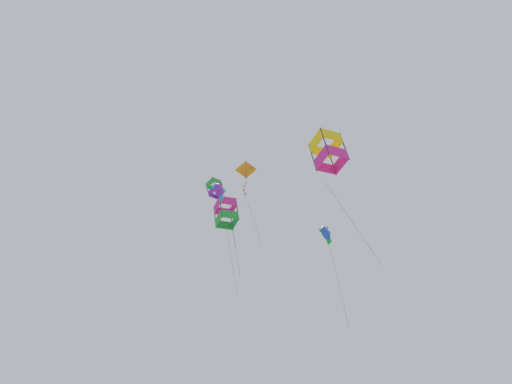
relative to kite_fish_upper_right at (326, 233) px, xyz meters
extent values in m
ellipsoid|color=blue|center=(0.00, 0.00, 0.01)|extent=(1.05, 1.03, 1.26)
cube|color=green|center=(-0.16, -0.26, 0.14)|extent=(0.38, 0.39, 0.25)
cube|color=green|center=(0.25, 0.18, 0.14)|extent=(0.38, 0.39, 0.25)
cube|color=green|center=(-0.20, 0.19, -0.61)|extent=(0.38, 0.35, 0.48)
sphere|color=black|center=(-0.14, -0.08, 0.44)|extent=(0.15, 0.15, 0.12)
sphere|color=black|center=(0.07, 0.15, 0.44)|extent=(0.15, 0.15, 0.12)
cylinder|color=#47474C|center=(-0.61, -0.23, -3.45)|extent=(0.90, 0.78, 5.48)
cube|color=yellow|center=(-1.06, 6.82, 3.78)|extent=(1.23, 1.04, 0.70)
cube|color=yellow|center=(-0.26, 5.80, 3.36)|extent=(1.23, 1.04, 0.70)
cube|color=yellow|center=(-1.20, 5.90, 3.57)|extent=(0.97, 1.22, 1.11)
cube|color=yellow|center=(-0.13, 6.73, 3.57)|extent=(0.97, 1.22, 1.11)
cube|color=#DB2D93|center=(-1.31, 7.15, 2.49)|extent=(1.23, 1.04, 0.70)
cube|color=#DB2D93|center=(-0.52, 6.13, 2.07)|extent=(1.23, 1.04, 0.70)
cube|color=#DB2D93|center=(-1.45, 6.22, 2.28)|extent=(0.97, 1.22, 1.11)
cube|color=#DB2D93|center=(-0.38, 7.06, 2.28)|extent=(0.97, 1.22, 1.11)
cylinder|color=#332D28|center=(-1.72, 6.57, 3.14)|extent=(0.49, 0.60, 2.10)
cylinder|color=#332D28|center=(-0.65, 7.40, 3.14)|extent=(0.49, 0.60, 2.10)
cylinder|color=#332D28|center=(-0.93, 5.55, 2.72)|extent=(0.49, 0.60, 2.10)
cylinder|color=#332D28|center=(0.14, 6.39, 2.72)|extent=(0.49, 0.60, 2.10)
cylinder|color=#47474C|center=(-1.72, 5.37, -0.93)|extent=(2.73, 1.48, 5.73)
cube|color=#DB2D93|center=(7.23, -0.47, 3.24)|extent=(1.24, 1.01, 0.69)
cube|color=#DB2D93|center=(7.97, -1.49, 2.79)|extent=(1.24, 1.01, 0.69)
cube|color=#DB2D93|center=(7.06, -1.37, 3.02)|extent=(0.92, 1.23, 1.12)
cube|color=#DB2D93|center=(8.14, -0.58, 3.02)|extent=(0.92, 1.23, 1.12)
cube|color=green|center=(6.97, -0.11, 1.98)|extent=(1.24, 1.01, 0.69)
cube|color=green|center=(7.71, -1.13, 1.54)|extent=(1.24, 1.01, 0.69)
cube|color=green|center=(6.80, -1.01, 1.76)|extent=(0.92, 1.23, 1.12)
cube|color=green|center=(7.88, -0.22, 1.76)|extent=(0.92, 1.23, 1.12)
cylinder|color=#332D28|center=(6.56, -0.68, 2.61)|extent=(0.50, 0.65, 2.04)
cylinder|color=#332D28|center=(7.64, 0.10, 2.61)|extent=(0.50, 0.65, 2.04)
cylinder|color=#332D28|center=(7.30, -1.70, 2.17)|extent=(0.50, 0.65, 2.04)
cylinder|color=#332D28|center=(8.38, -0.91, 2.17)|extent=(0.50, 0.65, 2.04)
cylinder|color=#47474C|center=(7.02, -1.08, -1.26)|extent=(1.13, 0.51, 5.38)
cube|color=orange|center=(5.45, 1.17, 4.92)|extent=(1.55, 0.35, 1.54)
cylinder|color=green|center=(5.44, 1.20, 4.93)|extent=(0.26, 0.54, 1.75)
cylinder|color=green|center=(5.45, 1.16, 5.06)|extent=(1.27, 0.17, 0.04)
cylinder|color=#47474C|center=(5.35, 1.41, 3.90)|extent=(0.02, 0.03, 0.30)
cube|color=red|center=(5.36, 1.41, 3.75)|extent=(0.15, 0.12, 0.06)
cylinder|color=#47474C|center=(5.41, 1.42, 3.61)|extent=(0.05, 0.10, 0.30)
cube|color=red|center=(5.46, 1.44, 3.46)|extent=(0.14, 0.13, 0.06)
cylinder|color=#47474C|center=(5.49, 1.44, 3.31)|extent=(0.01, 0.07, 0.30)
cube|color=red|center=(5.52, 1.44, 3.16)|extent=(0.12, 0.14, 0.06)
cylinder|color=#47474C|center=(5.46, 1.45, 3.01)|extent=(0.02, 0.12, 0.30)
cube|color=red|center=(5.41, 1.45, 2.86)|extent=(0.16, 0.09, 0.06)
cylinder|color=#47474C|center=(5.15, 0.64, 1.68)|extent=(1.57, 0.39, 4.76)
cube|color=green|center=(8.50, -1.47, 5.46)|extent=(0.62, 0.85, 0.44)
cube|color=green|center=(9.19, -1.88, 5.13)|extent=(0.62, 0.85, 0.44)
cube|color=green|center=(8.62, -2.05, 5.29)|extent=(0.86, 0.53, 0.76)
cube|color=green|center=(9.07, -1.30, 5.29)|extent=(0.86, 0.53, 0.76)
cube|color=purple|center=(8.22, -1.30, 4.66)|extent=(0.62, 0.85, 0.44)
cube|color=purple|center=(8.90, -1.71, 4.32)|extent=(0.62, 0.85, 0.44)
cube|color=purple|center=(8.34, -1.88, 4.49)|extent=(0.86, 0.53, 0.76)
cube|color=purple|center=(8.78, -1.13, 4.49)|extent=(0.86, 0.53, 0.76)
cylinder|color=#332D28|center=(8.13, -1.76, 5.06)|extent=(0.51, 0.32, 1.31)
cylinder|color=#332D28|center=(8.58, -1.01, 5.06)|extent=(0.51, 0.32, 1.31)
cylinder|color=#332D28|center=(8.82, -2.17, 4.73)|extent=(0.51, 0.32, 1.31)
cylinder|color=#332D28|center=(9.27, -1.42, 4.73)|extent=(0.51, 0.32, 1.31)
cylinder|color=#47474C|center=(7.22, -2.29, 0.95)|extent=(1.68, 2.55, 6.67)
ellipsoid|color=purple|center=(7.28, 1.81, 3.19)|extent=(1.29, 1.24, 1.48)
cube|color=#1EB2C6|center=(7.11, 1.49, 3.33)|extent=(0.45, 0.48, 0.29)
cube|color=#1EB2C6|center=(7.57, 2.02, 3.33)|extent=(0.45, 0.48, 0.29)
cube|color=#1EB2C6|center=(7.01, 2.05, 2.47)|extent=(0.46, 0.41, 0.57)
sphere|color=black|center=(7.14, 1.69, 3.69)|extent=(0.18, 0.17, 0.14)
sphere|color=black|center=(7.38, 1.97, 3.69)|extent=(0.18, 0.17, 0.14)
cylinder|color=#47474C|center=(6.27, 1.64, 0.53)|extent=(0.90, 1.40, 3.66)
camera|label=1|loc=(-1.51, 29.18, -9.05)|focal=30.51mm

